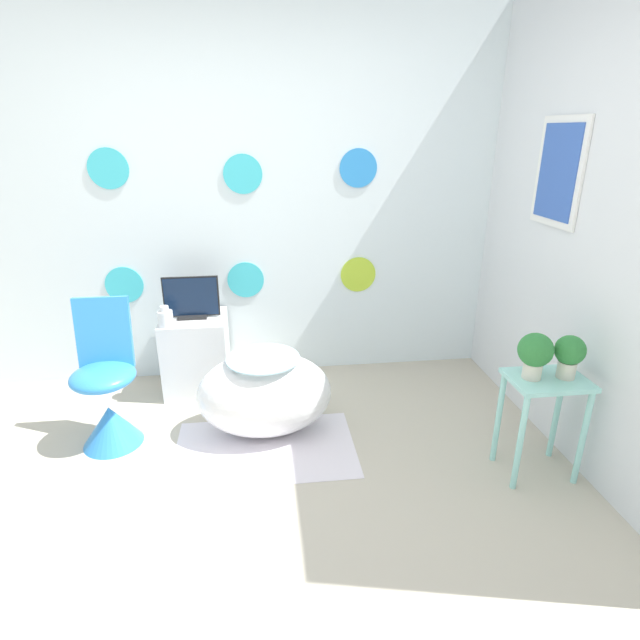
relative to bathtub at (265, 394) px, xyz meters
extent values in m
plane|color=#BCB29E|center=(-0.09, -1.01, -0.26)|extent=(12.00, 12.00, 0.00)
cube|color=white|center=(-0.09, 0.89, 1.04)|extent=(4.61, 0.04, 2.60)
cylinder|color=#3DC6D6|center=(-0.96, 0.86, 0.47)|extent=(0.27, 0.01, 0.27)
cylinder|color=#3DC6D6|center=(-0.10, 0.86, 0.48)|extent=(0.27, 0.01, 0.27)
cylinder|color=#B2D633|center=(0.74, 0.86, 0.49)|extent=(0.27, 0.01, 0.27)
cylinder|color=#3DC6D6|center=(-0.96, 0.86, 1.27)|extent=(0.27, 0.01, 0.27)
cylinder|color=#3DC6D6|center=(-0.08, 0.86, 1.23)|extent=(0.27, 0.01, 0.27)
cylinder|color=#2D8CE0|center=(0.72, 0.86, 1.26)|extent=(0.27, 0.01, 0.27)
cube|color=silver|center=(1.73, -0.07, 1.04)|extent=(0.04, 2.87, 2.60)
cube|color=white|center=(1.70, 0.02, 1.29)|extent=(0.02, 0.44, 0.60)
cube|color=#3359B2|center=(1.69, 0.02, 1.29)|extent=(0.01, 0.36, 0.52)
cube|color=silver|center=(-0.01, -0.19, -0.26)|extent=(1.06, 0.67, 0.01)
ellipsoid|color=white|center=(0.00, 0.00, 0.00)|extent=(0.82, 0.54, 0.52)
cylinder|color=#B2DBEA|center=(0.00, 0.00, 0.24)|extent=(0.44, 0.44, 0.01)
cone|color=#338CE0|center=(-0.92, -0.02, -0.14)|extent=(0.35, 0.35, 0.24)
ellipsoid|color=#338CE0|center=(-0.92, -0.02, 0.18)|extent=(0.37, 0.37, 0.13)
cube|color=#338CE0|center=(-0.92, 0.12, 0.40)|extent=(0.31, 0.10, 0.43)
cube|color=silver|center=(-0.47, 0.62, 0.01)|extent=(0.44, 0.42, 0.55)
cube|color=white|center=(-0.47, 0.42, 0.11)|extent=(0.38, 0.01, 0.15)
cube|color=black|center=(-0.47, 0.62, 0.30)|extent=(0.20, 0.12, 0.02)
cube|color=black|center=(-0.47, 0.63, 0.44)|extent=(0.38, 0.01, 0.28)
cube|color=#0F1E38|center=(-0.47, 0.62, 0.44)|extent=(0.36, 0.01, 0.26)
cylinder|color=white|center=(-0.63, 0.48, 0.34)|extent=(0.10, 0.10, 0.11)
cylinder|color=white|center=(-0.63, 0.48, 0.41)|extent=(0.05, 0.05, 0.03)
cube|color=#99E0D8|center=(1.46, -0.58, 0.30)|extent=(0.40, 0.29, 0.02)
cylinder|color=#99E0D8|center=(1.29, -0.70, 0.01)|extent=(0.03, 0.03, 0.55)
cylinder|color=#99E0D8|center=(1.63, -0.70, 0.01)|extent=(0.03, 0.03, 0.55)
cylinder|color=#99E0D8|center=(1.29, -0.46, 0.01)|extent=(0.03, 0.03, 0.55)
cylinder|color=#99E0D8|center=(1.63, -0.46, 0.01)|extent=(0.03, 0.03, 0.55)
cylinder|color=beige|center=(1.37, -0.57, 0.36)|extent=(0.09, 0.09, 0.08)
sphere|color=#2D7A38|center=(1.37, -0.57, 0.47)|extent=(0.17, 0.17, 0.17)
cylinder|color=beige|center=(1.55, -0.58, 0.36)|extent=(0.09, 0.09, 0.09)
sphere|color=#2D7A38|center=(1.55, -0.58, 0.47)|extent=(0.15, 0.15, 0.15)
camera|label=1|loc=(0.00, -2.71, 1.51)|focal=28.00mm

